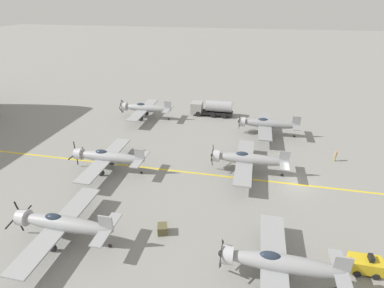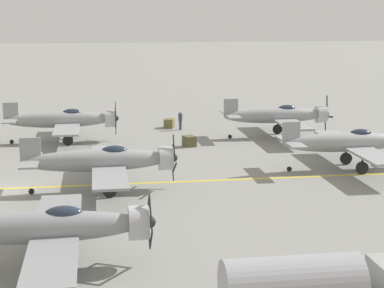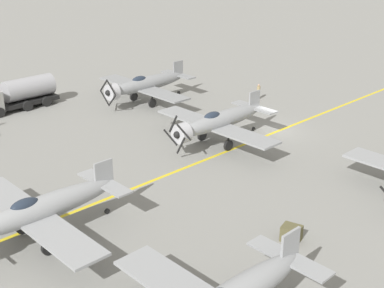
{
  "view_description": "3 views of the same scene",
  "coord_description": "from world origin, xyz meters",
  "views": [
    {
      "loc": [
        -32.88,
        5.77,
        20.86
      ],
      "look_at": [
        0.6,
        12.86,
        3.92
      ],
      "focal_mm": 28.0,
      "sensor_mm": 36.0,
      "label": 1
    },
    {
      "loc": [
        41.89,
        5.37,
        11.39
      ],
      "look_at": [
        -1.87,
        12.03,
        2.21
      ],
      "focal_mm": 60.0,
      "sensor_mm": 36.0,
      "label": 2
    },
    {
      "loc": [
        -26.65,
        35.6,
        16.78
      ],
      "look_at": [
        -1.55,
        11.66,
        2.6
      ],
      "focal_mm": 50.0,
      "sensor_mm": 36.0,
      "label": 3
    }
  ],
  "objects": [
    {
      "name": "ground_crew_walking",
      "position": [
        7.21,
        -6.25,
        0.89
      ],
      "size": [
        0.36,
        0.36,
        1.64
      ],
      "color": "tan",
      "rests_on": "ground"
    },
    {
      "name": "airplane_far_right",
      "position": [
        17.39,
        25.47,
        2.01
      ],
      "size": [
        12.0,
        9.98,
        3.65
      ],
      "rotation": [
        0.0,
        0.0,
        0.03
      ],
      "color": "#949799",
      "rests_on": "ground"
    },
    {
      "name": "airplane_mid_center",
      "position": [
        1.56,
        5.74,
        2.01
      ],
      "size": [
        12.0,
        9.98,
        3.65
      ],
      "rotation": [
        0.0,
        0.0,
        -0.13
      ],
      "color": "gray",
      "rests_on": "ground"
    },
    {
      "name": "fuel_tanker",
      "position": [
        21.55,
        13.39,
        1.51
      ],
      "size": [
        2.67,
        8.0,
        2.98
      ],
      "color": "black",
      "rests_on": "ground"
    },
    {
      "name": "airplane_mid_left",
      "position": [
        -14.91,
        2.58,
        2.01
      ],
      "size": [
        12.0,
        9.98,
        3.65
      ],
      "rotation": [
        0.0,
        0.0,
        0.29
      ],
      "color": "#929597",
      "rests_on": "ground"
    },
    {
      "name": "airplane_far_left",
      "position": [
        -14.36,
        22.0,
        2.01
      ],
      "size": [
        12.0,
        9.98,
        3.79
      ],
      "rotation": [
        0.0,
        0.0,
        -0.11
      ],
      "color": "#939699",
      "rests_on": "ground"
    },
    {
      "name": "airplane_far_center",
      "position": [
        -1.66,
        23.7,
        2.01
      ],
      "size": [
        12.0,
        9.98,
        3.8
      ],
      "rotation": [
        0.0,
        0.0,
        -0.11
      ],
      "color": "#96999B",
      "rests_on": "ground"
    },
    {
      "name": "supply_crate_by_tanker",
      "position": [
        -11.49,
        13.26,
        0.46
      ],
      "size": [
        1.31,
        1.18,
        0.91
      ],
      "primitive_type": "cube",
      "rotation": [
        0.0,
        0.0,
        0.28
      ],
      "color": "brown",
      "rests_on": "ground"
    },
    {
      "name": "ground_plane",
      "position": [
        0.0,
        0.0,
        0.0
      ],
      "size": [
        400.0,
        400.0,
        0.0
      ],
      "primitive_type": "plane",
      "color": "gray"
    },
    {
      "name": "taxiway_stripe",
      "position": [
        0.0,
        0.0,
        0.0
      ],
      "size": [
        0.3,
        160.0,
        0.01
      ],
      "primitive_type": "cube",
      "color": "yellow",
      "rests_on": "ground"
    },
    {
      "name": "tow_tractor",
      "position": [
        -12.38,
        -4.69,
        0.79
      ],
      "size": [
        1.57,
        2.6,
        1.79
      ],
      "color": "gold",
      "rests_on": "ground"
    },
    {
      "name": "airplane_mid_right",
      "position": [
        14.28,
        3.1,
        2.01
      ],
      "size": [
        12.0,
        9.98,
        3.65
      ],
      "rotation": [
        0.0,
        0.0,
        -0.01
      ],
      "color": "gray",
      "rests_on": "ground"
    }
  ]
}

